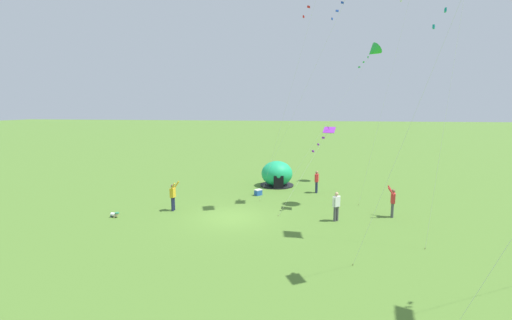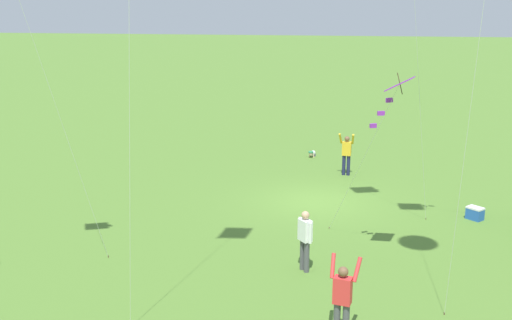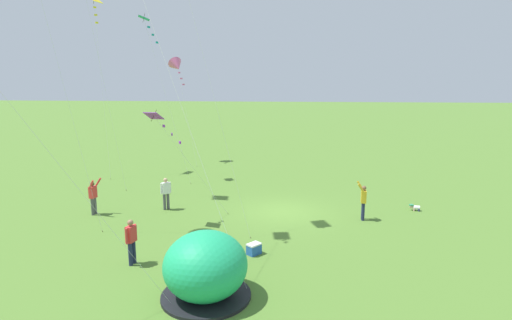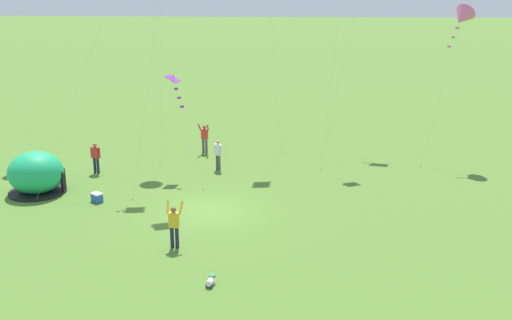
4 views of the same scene
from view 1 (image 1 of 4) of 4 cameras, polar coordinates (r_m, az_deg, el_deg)
ground_plane at (r=20.84m, az=-4.18°, el=-9.58°), size 300.00×300.00×0.00m
popup_tent at (r=28.81m, az=3.51°, el=-2.36°), size 2.81×2.81×2.10m
cooler_box at (r=25.85m, az=0.38°, el=-5.40°), size 0.64×0.62×0.44m
toddler_crawling at (r=22.48m, az=-22.47°, el=-8.38°), size 0.31×0.55×0.32m
person_center_field at (r=20.48m, az=13.24°, el=-7.30°), size 0.43×0.46×1.72m
person_watching_sky at (r=22.52m, az=-13.68°, el=-5.76°), size 0.68×0.49×1.89m
person_arms_raised at (r=22.18m, az=21.81°, el=-6.37°), size 0.67×0.53×1.89m
person_near_tent at (r=26.81m, az=10.07°, el=-3.40°), size 0.58×0.32×1.72m
kite_purple at (r=21.87m, az=11.55°, el=4.14°), size 2.33×3.41×5.42m
kite_blue at (r=24.38m, az=14.43°, el=24.17°), size 5.00×6.60×14.04m
kite_green at (r=31.60m, az=18.93°, el=16.76°), size 2.80×7.71×11.91m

